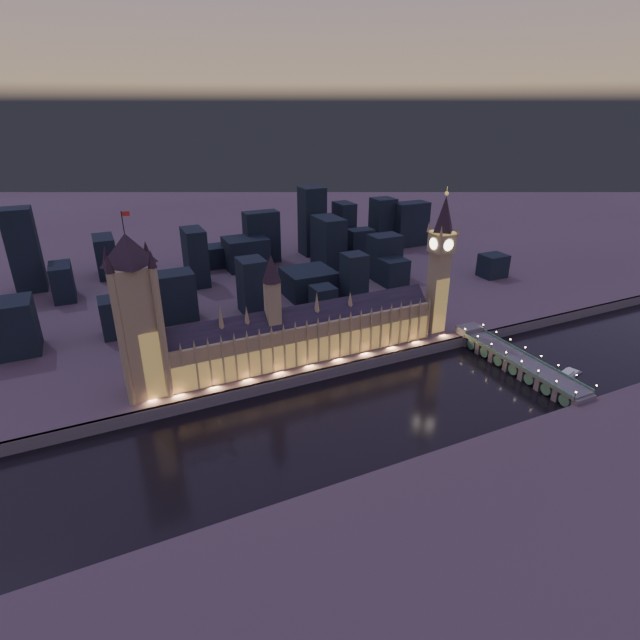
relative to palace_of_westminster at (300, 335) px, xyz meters
name	(u,v)px	position (x,y,z in m)	size (l,w,h in m)	color
ground_plane	(350,410)	(7.07, -61.75, -26.37)	(2000.00, 2000.00, 0.00)	black
north_bank	(184,227)	(7.07, 458.25, -22.37)	(2000.00, 960.00, 8.00)	#4B3640
embankment_wall	(322,374)	(7.07, -20.75, -22.37)	(2000.00, 2.50, 8.00)	#4E4A51
palace_of_westminster	(300,335)	(0.00, 0.00, 0.00)	(202.00, 22.09, 78.00)	#938356
victoria_tower	(137,309)	(-102.93, 0.16, 37.26)	(31.68, 31.68, 112.48)	#938356
elizabeth_tower	(441,254)	(115.07, 0.17, 43.89)	(18.00, 18.00, 111.57)	#938356
westminster_bridge	(514,361)	(136.78, -65.20, -20.38)	(18.83, 113.00, 15.90)	#4E4A51
river_boat	(563,377)	(156.78, -90.72, -24.81)	(40.29, 19.79, 4.50)	#4E4A51
city_backdrop	(271,253)	(46.26, 185.69, 4.71)	(462.78, 215.63, 78.51)	black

